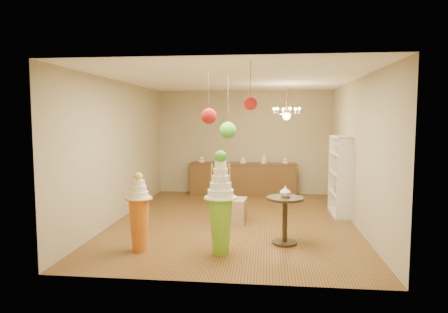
# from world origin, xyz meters

# --- Properties ---
(floor) EXTENTS (6.50, 6.50, 0.00)m
(floor) POSITION_xyz_m (0.00, 0.00, 0.00)
(floor) COLOR brown
(floor) RESTS_ON ground
(ceiling) EXTENTS (6.50, 6.50, 0.00)m
(ceiling) POSITION_xyz_m (0.00, 0.00, 3.00)
(ceiling) COLOR white
(ceiling) RESTS_ON ground
(wall_back) EXTENTS (5.00, 0.04, 3.00)m
(wall_back) POSITION_xyz_m (0.00, 3.25, 1.50)
(wall_back) COLOR tan
(wall_back) RESTS_ON ground
(wall_front) EXTENTS (5.00, 0.04, 3.00)m
(wall_front) POSITION_xyz_m (0.00, -3.25, 1.50)
(wall_front) COLOR tan
(wall_front) RESTS_ON ground
(wall_left) EXTENTS (0.04, 6.50, 3.00)m
(wall_left) POSITION_xyz_m (-2.50, 0.00, 1.50)
(wall_left) COLOR tan
(wall_left) RESTS_ON ground
(wall_right) EXTENTS (0.04, 6.50, 3.00)m
(wall_right) POSITION_xyz_m (2.50, 0.00, 1.50)
(wall_right) COLOR tan
(wall_right) RESTS_ON ground
(pedestal_green) EXTENTS (0.65, 0.65, 1.69)m
(pedestal_green) POSITION_xyz_m (-0.05, -2.09, 0.70)
(pedestal_green) COLOR #77B728
(pedestal_green) RESTS_ON floor
(pedestal_orange) EXTENTS (0.51, 0.51, 1.32)m
(pedestal_orange) POSITION_xyz_m (-1.40, -2.10, 0.56)
(pedestal_orange) COLOR #C96417
(pedestal_orange) RESTS_ON floor
(burlap_riser) EXTENTS (0.60, 0.60, 0.51)m
(burlap_riser) POSITION_xyz_m (-0.02, -0.12, 0.25)
(burlap_riser) COLOR #91744F
(burlap_riser) RESTS_ON floor
(sideboard) EXTENTS (3.04, 0.54, 1.16)m
(sideboard) POSITION_xyz_m (0.00, 2.97, 0.48)
(sideboard) COLOR #55381A
(sideboard) RESTS_ON floor
(shelving_unit) EXTENTS (0.33, 1.20, 1.80)m
(shelving_unit) POSITION_xyz_m (2.34, 0.80, 0.90)
(shelving_unit) COLOR beige
(shelving_unit) RESTS_ON floor
(round_table) EXTENTS (0.85, 0.85, 0.83)m
(round_table) POSITION_xyz_m (1.01, -1.47, 0.54)
(round_table) COLOR black
(round_table) RESTS_ON floor
(vase) EXTENTS (0.24, 0.24, 0.20)m
(vase) POSITION_xyz_m (1.01, -1.47, 0.93)
(vase) COLOR beige
(vase) RESTS_ON round_table
(pom_red_left) EXTENTS (0.25, 0.25, 0.89)m
(pom_red_left) POSITION_xyz_m (-0.22, -2.19, 2.24)
(pom_red_left) COLOR #463F33
(pom_red_left) RESTS_ON ceiling
(pom_green_mid) EXTENTS (0.29, 0.29, 1.15)m
(pom_green_mid) POSITION_xyz_m (0.02, -1.55, 2.00)
(pom_green_mid) COLOR #463F33
(pom_green_mid) RESTS_ON ceiling
(pom_red_right) EXTENTS (0.18, 0.18, 0.69)m
(pom_red_right) POSITION_xyz_m (0.45, -2.88, 2.41)
(pom_red_right) COLOR #463F33
(pom_red_right) RESTS_ON ceiling
(chandelier) EXTENTS (0.85, 0.85, 0.85)m
(chandelier) POSITION_xyz_m (1.13, 1.03, 2.30)
(chandelier) COLOR #D8844C
(chandelier) RESTS_ON ceiling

